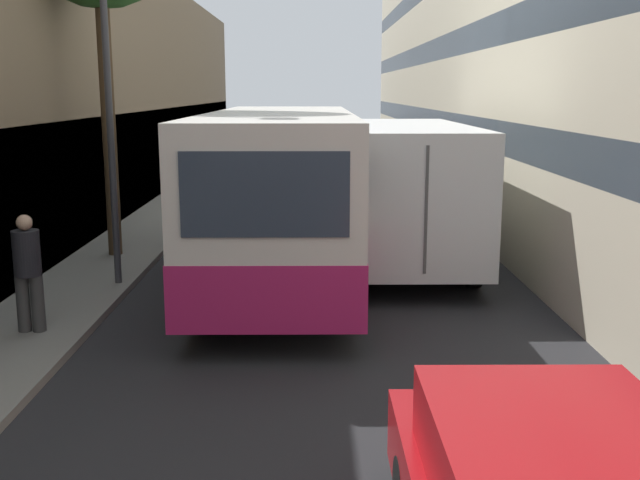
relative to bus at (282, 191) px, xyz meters
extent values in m
plane|color=#232326|center=(0.61, -0.09, -1.64)|extent=(150.00, 150.00, 0.00)
cube|color=gray|center=(-3.56, -0.09, -1.58)|extent=(1.83, 60.00, 0.12)
cube|color=black|center=(-5.01, -0.09, -0.20)|extent=(1.08, 60.00, 2.88)
cube|color=#B7AD93|center=(5.66, -0.09, 3.41)|extent=(2.40, 60.00, 10.10)
cube|color=#333D47|center=(5.00, -0.09, 0.89)|extent=(1.08, 60.00, 0.70)
cube|color=#333D47|center=(5.00, -0.09, 3.11)|extent=(1.08, 60.00, 0.70)
cube|color=#9E0F14|center=(2.19, -9.57, -0.51)|extent=(1.62, 2.23, 0.54)
cube|color=silver|center=(0.00, 0.00, 0.12)|extent=(2.56, 9.61, 2.67)
cube|color=#B21E5B|center=(0.00, 0.00, -0.76)|extent=(2.58, 9.63, 0.90)
cube|color=#2D3847|center=(0.00, 0.00, 0.52)|extent=(2.59, 8.84, 0.85)
cube|color=#2D3847|center=(0.00, -4.81, 0.59)|extent=(2.10, 0.04, 1.07)
cylinder|color=black|center=(-1.12, 2.98, -1.14)|extent=(0.24, 1.00, 1.00)
cylinder|color=black|center=(1.12, 2.98, -1.14)|extent=(0.24, 1.00, 1.00)
cylinder|color=black|center=(-1.12, -2.98, -1.14)|extent=(0.24, 1.00, 1.00)
cylinder|color=black|center=(1.12, -2.98, -1.14)|extent=(0.24, 1.00, 1.00)
cube|color=silver|center=(2.38, 5.05, -0.16)|extent=(2.31, 2.38, 2.15)
cube|color=silver|center=(2.38, 0.81, -0.02)|extent=(2.41, 6.12, 2.42)
cube|color=#4C4C4C|center=(2.38, -2.26, -0.02)|extent=(0.05, 0.02, 2.06)
cylinder|color=black|center=(1.30, 5.05, -1.16)|extent=(0.22, 0.96, 0.96)
cylinder|color=black|center=(3.47, 5.05, -1.16)|extent=(0.22, 0.96, 0.96)
cylinder|color=black|center=(1.30, -0.88, -1.16)|extent=(0.22, 0.96, 0.96)
cylinder|color=black|center=(3.47, -0.88, -1.16)|extent=(0.22, 0.96, 0.96)
cylinder|color=#383838|center=(-3.52, -3.70, -1.11)|extent=(0.19, 0.19, 0.81)
cylinder|color=#383838|center=(-3.31, -3.70, -1.11)|extent=(0.19, 0.19, 0.81)
cylinder|color=black|center=(-3.42, -3.70, -0.38)|extent=(0.37, 0.37, 0.64)
sphere|color=tan|center=(-3.42, -3.70, 0.05)|extent=(0.22, 0.22, 0.22)
cylinder|color=#38383D|center=(-2.89, -0.96, 1.89)|extent=(0.12, 0.12, 6.82)
cylinder|color=#4C3823|center=(-3.56, 1.40, 1.19)|extent=(0.28, 0.28, 5.43)
camera|label=1|loc=(0.61, -13.94, 1.85)|focal=42.00mm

